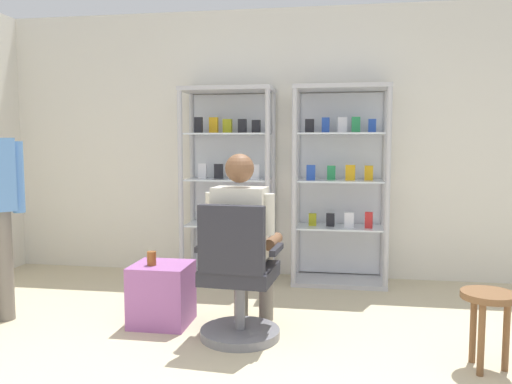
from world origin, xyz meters
TOP-DOWN VIEW (x-y plane):
  - back_wall at (0.00, 3.00)m, footprint 6.00×0.10m
  - display_cabinet_left at (-0.55, 2.76)m, footprint 0.90×0.45m
  - display_cabinet_right at (0.55, 2.76)m, footprint 0.90×0.45m
  - office_chair at (-0.13, 1.10)m, footprint 0.58×0.56m
  - seated_shopkeeper at (-0.12, 1.26)m, footprint 0.51×0.58m
  - storage_crate at (-0.76, 1.33)m, footprint 0.42×0.40m
  - tea_glass at (-0.82, 1.29)m, footprint 0.07×0.07m
  - wooden_stool at (1.43, 0.89)m, footprint 0.32×0.32m

SIDE VIEW (x-z plane):
  - storage_crate at x=-0.76m, z-range 0.00..0.46m
  - wooden_stool at x=1.43m, z-range 0.14..0.61m
  - office_chair at x=-0.13m, z-range -0.09..0.87m
  - tea_glass at x=-0.82m, z-range 0.46..0.56m
  - seated_shopkeeper at x=-0.12m, z-range 0.07..1.36m
  - display_cabinet_right at x=0.55m, z-range 0.02..1.92m
  - display_cabinet_left at x=-0.55m, z-range 0.02..1.92m
  - back_wall at x=0.00m, z-range 0.00..2.70m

